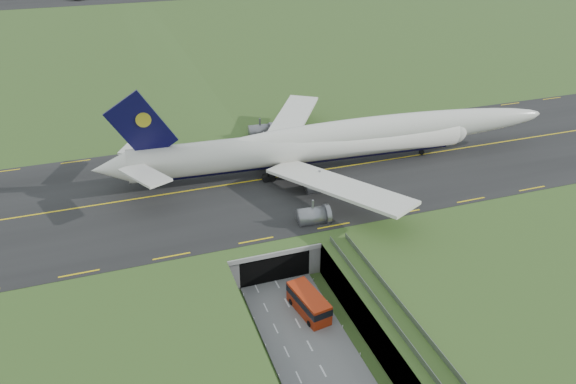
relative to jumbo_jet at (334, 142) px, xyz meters
name	(u,v)px	position (x,y,z in m)	size (l,w,h in m)	color
ground	(291,312)	(-21.33, -34.31, -11.55)	(900.00, 900.00, 0.00)	#374F1F
airfield_deck	(291,296)	(-21.33, -34.31, -8.55)	(800.00, 800.00, 6.00)	gray
trench_road	(308,344)	(-21.33, -41.81, -11.45)	(12.00, 75.00, 0.20)	slate
taxiway	(236,184)	(-21.33, -1.31, -5.46)	(800.00, 44.00, 0.18)	black
tunnel_portal	(260,238)	(-21.33, -17.60, -8.22)	(17.00, 22.30, 6.00)	gray
guideway	(422,355)	(-10.33, -53.43, -6.23)	(3.00, 53.00, 7.05)	#A8A8A3
jumbo_jet	(334,142)	(0.00, 0.00, 0.00)	(97.76, 62.22, 20.62)	silver
shuttle_tram	(309,303)	(-18.85, -35.37, -9.64)	(4.60, 9.05, 3.50)	#A8270B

